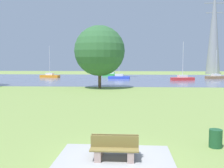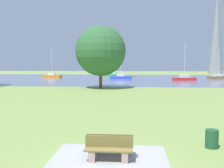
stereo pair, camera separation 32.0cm
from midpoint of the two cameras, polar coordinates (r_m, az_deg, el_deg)
ground_plane at (r=31.93m, az=3.21°, el=-1.99°), size 160.00×160.00×0.00m
concrete_pad at (r=10.40m, az=0.35°, el=-15.95°), size 4.40×3.20×0.10m
bench_facing_water at (r=10.52m, az=0.46°, el=-13.30°), size 1.80×0.48×0.89m
bench_facing_inland at (r=10.01m, az=0.24°, el=-14.25°), size 1.80×0.48×0.89m
litter_bin at (r=12.55m, az=21.47°, el=-10.97°), size 0.56×0.56×0.80m
water_surface at (r=59.83m, az=3.81°, el=1.14°), size 140.00×40.00×0.02m
sailboat_orange at (r=66.14m, az=-12.73°, el=1.78°), size 5.00×2.44×7.73m
sailboat_red at (r=56.13m, az=15.55°, el=1.22°), size 5.03×2.92×7.92m
sailboat_brown at (r=64.11m, az=22.10°, el=1.44°), size 5.03×2.96×6.51m
sailboat_blue at (r=59.14m, az=2.07°, el=1.55°), size 4.91×1.91×7.00m
sailboat_green at (r=71.70m, az=0.40°, el=2.09°), size 5.03×2.97×5.94m
tree_mid_shore at (r=37.77m, az=-2.25°, el=7.18°), size 7.18×7.18×8.95m
electricity_pylon at (r=91.10m, az=21.77°, el=10.84°), size 6.40×4.40×27.92m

